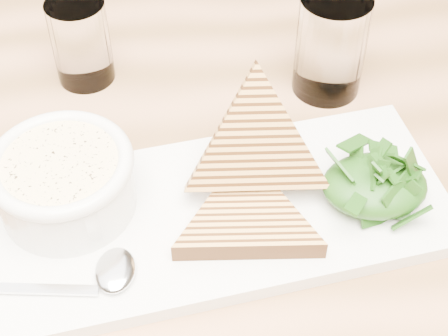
{
  "coord_description": "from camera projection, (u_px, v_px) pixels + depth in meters",
  "views": [
    {
      "loc": [
        -0.07,
        -0.26,
        1.26
      ],
      "look_at": [
        -0.04,
        0.18,
        0.79
      ],
      "focal_mm": 55.0,
      "sensor_mm": 36.0,
      "label": 1
    }
  ],
  "objects": [
    {
      "name": "soup",
      "position": [
        60.0,
        165.0,
        0.61
      ],
      "size": [
        0.11,
        0.11,
        0.01
      ],
      "primitive_type": "cylinder",
      "color": "#FEDC9B",
      "rests_on": "soup_bowl"
    },
    {
      "name": "table_top",
      "position": [
        150.0,
        255.0,
        0.66
      ],
      "size": [
        1.34,
        0.93,
        0.04
      ],
      "primitive_type": "cube",
      "rotation": [
        0.0,
        0.0,
        0.06
      ],
      "color": "#B57A50",
      "rests_on": "ground"
    },
    {
      "name": "spoon_bowl",
      "position": [
        115.0,
        270.0,
        0.6
      ],
      "size": [
        0.04,
        0.05,
        0.01
      ],
      "primitive_type": "ellipsoid",
      "rotation": [
        0.0,
        0.0,
        -0.11
      ],
      "color": "silver",
      "rests_on": "platter"
    },
    {
      "name": "sandwich_lean",
      "position": [
        257.0,
        147.0,
        0.63
      ],
      "size": [
        0.17,
        0.17,
        0.18
      ],
      "primitive_type": null,
      "rotation": [
        0.99,
        0.0,
        -0.04
      ],
      "color": "#D1934A",
      "rests_on": "sandwich_flat"
    },
    {
      "name": "spoon_handle",
      "position": [
        27.0,
        289.0,
        0.59
      ],
      "size": [
        0.12,
        0.02,
        0.0
      ],
      "primitive_type": "cube",
      "rotation": [
        0.0,
        0.0,
        -0.11
      ],
      "color": "silver",
      "rests_on": "platter"
    },
    {
      "name": "glass_far",
      "position": [
        331.0,
        45.0,
        0.75
      ],
      "size": [
        0.08,
        0.08,
        0.12
      ],
      "primitive_type": "cylinder",
      "color": "white",
      "rests_on": "table_top"
    },
    {
      "name": "soup_bowl",
      "position": [
        66.0,
        187.0,
        0.64
      ],
      "size": [
        0.13,
        0.13,
        0.05
      ],
      "primitive_type": "cylinder",
      "color": "white",
      "rests_on": "platter"
    },
    {
      "name": "sandwich_flat",
      "position": [
        247.0,
        218.0,
        0.63
      ],
      "size": [
        0.17,
        0.17,
        0.02
      ],
      "primitive_type": null,
      "rotation": [
        0.0,
        0.0,
        -0.05
      ],
      "color": "#D1934A",
      "rests_on": "platter"
    },
    {
      "name": "platter",
      "position": [
        226.0,
        213.0,
        0.66
      ],
      "size": [
        0.45,
        0.26,
        0.02
      ],
      "primitive_type": "cube",
      "rotation": [
        0.0,
        0.0,
        0.17
      ],
      "color": "white",
      "rests_on": "table_top"
    },
    {
      "name": "bowl_rim",
      "position": [
        60.0,
        163.0,
        0.61
      ],
      "size": [
        0.13,
        0.13,
        0.01
      ],
      "primitive_type": "torus",
      "color": "white",
      "rests_on": "soup_bowl"
    },
    {
      "name": "arugula_pile",
      "position": [
        376.0,
        180.0,
        0.64
      ],
      "size": [
        0.11,
        0.1,
        0.05
      ],
      "primitive_type": null,
      "color": "#285E16",
      "rests_on": "platter"
    },
    {
      "name": "glass_near",
      "position": [
        81.0,
        42.0,
        0.77
      ],
      "size": [
        0.07,
        0.07,
        0.1
      ],
      "primitive_type": "cylinder",
      "color": "white",
      "rests_on": "table_top"
    },
    {
      "name": "salad_base",
      "position": [
        375.0,
        186.0,
        0.65
      ],
      "size": [
        0.1,
        0.08,
        0.04
      ],
      "primitive_type": "ellipsoid",
      "color": "black",
      "rests_on": "platter"
    }
  ]
}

